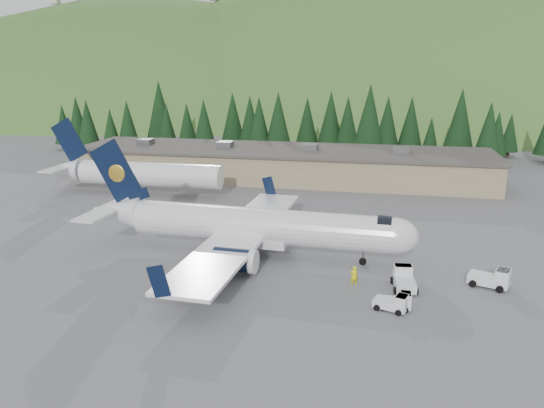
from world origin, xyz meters
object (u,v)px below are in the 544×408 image
(second_airliner, at_px, (133,173))
(baggage_tug_d, at_px, (394,303))
(airliner, at_px, (251,226))
(baggage_tug_b, at_px, (493,279))
(terminal_building, at_px, (281,163))
(ramp_worker, at_px, (354,276))
(baggage_tug_c, at_px, (404,279))
(baggage_tug_a, at_px, (397,301))

(second_airliner, bearing_deg, baggage_tug_d, -39.96)
(airliner, xyz_separation_m, baggage_tug_d, (14.48, -10.20, -2.47))
(baggage_tug_b, bearing_deg, terminal_building, 143.72)
(baggage_tug_b, bearing_deg, airliner, -168.42)
(second_airliner, height_order, ramp_worker, second_airliner)
(baggage_tug_c, bearing_deg, baggage_tug_d, 162.85)
(baggage_tug_b, bearing_deg, ramp_worker, -149.55)
(baggage_tug_b, xyz_separation_m, terminal_building, (-27.20, 41.62, 1.80))
(second_airliner, bearing_deg, baggage_tug_b, -28.53)
(baggage_tug_a, bearing_deg, ramp_worker, 133.84)
(baggage_tug_a, height_order, baggage_tug_b, baggage_tug_b)
(baggage_tug_d, relative_size, ramp_worker, 1.61)
(second_airliner, xyz_separation_m, ramp_worker, (34.92, -27.74, -2.39))
(airliner, xyz_separation_m, second_airliner, (-23.89, 21.95, 0.20))
(baggage_tug_d, distance_m, ramp_worker, 5.61)
(baggage_tug_a, relative_size, baggage_tug_c, 0.75)
(second_airliner, height_order, terminal_building, second_airliner)
(baggage_tug_b, relative_size, ramp_worker, 2.05)
(airliner, distance_m, baggage_tug_d, 17.89)
(baggage_tug_b, distance_m, terminal_building, 49.75)
(airliner, bearing_deg, baggage_tug_c, -16.46)
(second_airliner, height_order, baggage_tug_c, second_airliner)
(terminal_building, xyz_separation_m, baggage_tug_d, (18.46, -48.15, -1.98))
(airliner, relative_size, baggage_tug_c, 9.86)
(terminal_building, bearing_deg, baggage_tug_b, -56.83)
(terminal_building, bearing_deg, airliner, -84.01)
(second_airliner, distance_m, baggage_tug_c, 47.94)
(baggage_tug_c, distance_m, terminal_building, 47.50)
(airliner, bearing_deg, ramp_worker, -25.00)
(airliner, xyz_separation_m, terminal_building, (-3.98, 37.95, -0.50))
(second_airliner, xyz_separation_m, baggage_tug_c, (39.32, -27.32, -2.51))
(airliner, height_order, baggage_tug_a, airliner)
(terminal_building, distance_m, ramp_worker, 46.28)
(baggage_tug_d, bearing_deg, airliner, 163.74)
(baggage_tug_c, bearing_deg, baggage_tug_b, -83.80)
(airliner, bearing_deg, baggage_tug_a, -30.67)
(airliner, xyz_separation_m, ramp_worker, (11.03, -5.79, -2.19))
(baggage_tug_c, distance_m, ramp_worker, 4.42)
(baggage_tug_c, height_order, baggage_tug_d, baggage_tug_c)
(second_airliner, bearing_deg, baggage_tug_c, -34.79)
(terminal_building, xyz_separation_m, ramp_worker, (15.01, -43.74, -1.69))
(airliner, relative_size, baggage_tug_b, 9.23)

